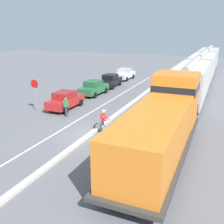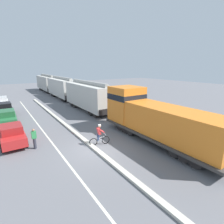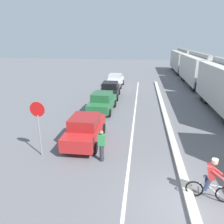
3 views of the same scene
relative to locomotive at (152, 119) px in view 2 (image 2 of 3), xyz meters
The scene contains 13 objects.
ground_plane 5.51m from the locomotive, behind, with size 120.00×120.00×0.00m, color slate.
median_curb 8.74m from the locomotive, 126.82° to the left, with size 0.36×36.00×0.16m, color beige.
lane_stripe 10.34m from the locomotive, 137.69° to the left, with size 0.14×36.00×0.01m, color silver.
locomotive is the anchor object (origin of this frame).
hopper_car_lead 12.16m from the locomotive, 90.00° to the left, with size 2.90×10.60×4.18m.
hopper_car_middle 23.76m from the locomotive, 90.00° to the left, with size 2.90×10.60×4.18m.
hopper_car_trailing 35.36m from the locomotive, 90.00° to the left, with size 2.90×10.60×4.18m.
parked_car_red 11.62m from the locomotive, 151.79° to the left, with size 1.85×4.21×1.62m.
parked_car_green 15.24m from the locomotive, 132.28° to the left, with size 1.95×4.26×1.62m.
parked_car_black 18.95m from the locomotive, 122.77° to the left, with size 1.94×4.25×1.62m.
parked_car_white 23.81m from the locomotive, 115.85° to the left, with size 1.93×4.25×1.62m.
cyclist 4.73m from the locomotive, 163.05° to the left, with size 1.69×0.54×1.71m.
pedestrian_by_cars 9.60m from the locomotive, 158.39° to the left, with size 0.34×0.22×1.62m.
Camera 2 is at (-5.61, -10.88, 6.18)m, focal length 28.00 mm.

